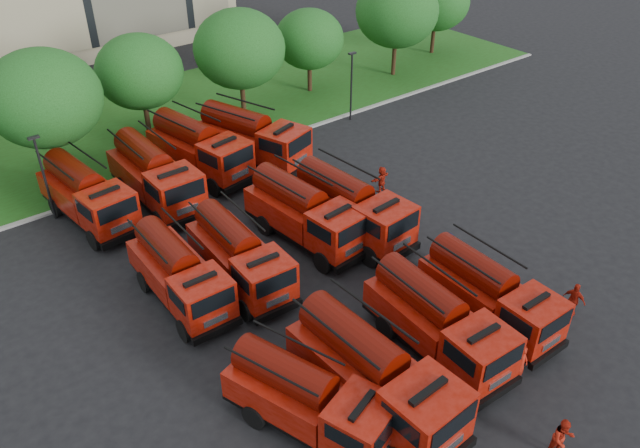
{
  "coord_description": "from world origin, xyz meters",
  "views": [
    {
      "loc": [
        -16.56,
        -15.36,
        19.28
      ],
      "look_at": [
        -0.25,
        5.34,
        1.8
      ],
      "focal_mm": 35.0,
      "sensor_mm": 36.0,
      "label": 1
    }
  ],
  "objects_px": {
    "fire_truck_6": "(304,213)",
    "firefighter_0": "(516,381)",
    "fire_truck_4": "(179,274)",
    "firefighter_3": "(445,263)",
    "fire_truck_9": "(155,175)",
    "firefighter_5": "(381,191)",
    "fire_truck_2": "(437,322)",
    "fire_truck_3": "(489,293)",
    "fire_truck_8": "(87,195)",
    "fire_truck_11": "(251,138)",
    "fire_truck_0": "(308,399)",
    "fire_truck_1": "(373,374)",
    "fire_truck_5": "(239,255)",
    "firefighter_2": "(570,314)",
    "firefighter_4": "(325,346)",
    "fire_truck_10": "(199,148)",
    "fire_truck_7": "(350,207)"
  },
  "relations": [
    {
      "from": "fire_truck_11",
      "to": "firefighter_4",
      "type": "distance_m",
      "value": 17.54
    },
    {
      "from": "fire_truck_6",
      "to": "firefighter_4",
      "type": "xyz_separation_m",
      "value": [
        -4.17,
        -6.93,
        -1.71
      ]
    },
    {
      "from": "fire_truck_5",
      "to": "firefighter_2",
      "type": "xyz_separation_m",
      "value": [
        10.58,
        -11.37,
        -1.6
      ]
    },
    {
      "from": "fire_truck_1",
      "to": "fire_truck_6",
      "type": "bearing_deg",
      "value": 63.99
    },
    {
      "from": "fire_truck_3",
      "to": "fire_truck_11",
      "type": "bearing_deg",
      "value": 91.34
    },
    {
      "from": "fire_truck_1",
      "to": "fire_truck_2",
      "type": "relative_size",
      "value": 1.07
    },
    {
      "from": "fire_truck_4",
      "to": "firefighter_3",
      "type": "bearing_deg",
      "value": -24.37
    },
    {
      "from": "fire_truck_1",
      "to": "fire_truck_6",
      "type": "relative_size",
      "value": 1.02
    },
    {
      "from": "firefighter_4",
      "to": "fire_truck_11",
      "type": "bearing_deg",
      "value": -60.0
    },
    {
      "from": "fire_truck_4",
      "to": "fire_truck_8",
      "type": "height_order",
      "value": "fire_truck_8"
    },
    {
      "from": "firefighter_4",
      "to": "firefighter_3",
      "type": "bearing_deg",
      "value": -121.69
    },
    {
      "from": "fire_truck_5",
      "to": "firefighter_5",
      "type": "height_order",
      "value": "fire_truck_5"
    },
    {
      "from": "firefighter_0",
      "to": "fire_truck_3",
      "type": "bearing_deg",
      "value": 41.29
    },
    {
      "from": "fire_truck_7",
      "to": "fire_truck_2",
      "type": "bearing_deg",
      "value": -111.97
    },
    {
      "from": "fire_truck_2",
      "to": "fire_truck_3",
      "type": "xyz_separation_m",
      "value": [
        3.2,
        -0.12,
        -0.06
      ]
    },
    {
      "from": "firefighter_2",
      "to": "firefighter_3",
      "type": "height_order",
      "value": "firefighter_3"
    },
    {
      "from": "fire_truck_2",
      "to": "firefighter_4",
      "type": "bearing_deg",
      "value": 142.1
    },
    {
      "from": "fire_truck_8",
      "to": "fire_truck_11",
      "type": "distance_m",
      "value": 10.91
    },
    {
      "from": "fire_truck_8",
      "to": "firefighter_5",
      "type": "xyz_separation_m",
      "value": [
        15.03,
        -7.66,
        -1.69
      ]
    },
    {
      "from": "fire_truck_7",
      "to": "firefighter_0",
      "type": "distance_m",
      "value": 12.48
    },
    {
      "from": "fire_truck_5",
      "to": "firefighter_3",
      "type": "bearing_deg",
      "value": -26.86
    },
    {
      "from": "fire_truck_8",
      "to": "fire_truck_11",
      "type": "bearing_deg",
      "value": -4.98
    },
    {
      "from": "fire_truck_10",
      "to": "firefighter_4",
      "type": "xyz_separation_m",
      "value": [
        -3.46,
        -16.93,
        -1.77
      ]
    },
    {
      "from": "fire_truck_6",
      "to": "firefighter_0",
      "type": "height_order",
      "value": "fire_truck_6"
    },
    {
      "from": "firefighter_4",
      "to": "firefighter_2",
      "type": "bearing_deg",
      "value": -155.13
    },
    {
      "from": "fire_truck_3",
      "to": "firefighter_0",
      "type": "relative_size",
      "value": 3.55
    },
    {
      "from": "fire_truck_4",
      "to": "fire_truck_10",
      "type": "height_order",
      "value": "fire_truck_10"
    },
    {
      "from": "fire_truck_3",
      "to": "firefighter_4",
      "type": "bearing_deg",
      "value": 156.17
    },
    {
      "from": "fire_truck_2",
      "to": "firefighter_2",
      "type": "bearing_deg",
      "value": -16.02
    },
    {
      "from": "fire_truck_5",
      "to": "firefighter_2",
      "type": "distance_m",
      "value": 15.61
    },
    {
      "from": "fire_truck_9",
      "to": "firefighter_5",
      "type": "bearing_deg",
      "value": -33.04
    },
    {
      "from": "fire_truck_0",
      "to": "firefighter_0",
      "type": "xyz_separation_m",
      "value": [
        7.97,
        -3.46,
        -1.53
      ]
    },
    {
      "from": "fire_truck_0",
      "to": "fire_truck_8",
      "type": "relative_size",
      "value": 0.93
    },
    {
      "from": "fire_truck_3",
      "to": "fire_truck_6",
      "type": "xyz_separation_m",
      "value": [
        -2.54,
        10.12,
        0.14
      ]
    },
    {
      "from": "fire_truck_7",
      "to": "fire_truck_10",
      "type": "bearing_deg",
      "value": 100.85
    },
    {
      "from": "firefighter_5",
      "to": "fire_truck_7",
      "type": "bearing_deg",
      "value": 19.78
    },
    {
      "from": "fire_truck_0",
      "to": "fire_truck_8",
      "type": "height_order",
      "value": "fire_truck_8"
    },
    {
      "from": "fire_truck_0",
      "to": "fire_truck_3",
      "type": "bearing_deg",
      "value": -19.49
    },
    {
      "from": "firefighter_0",
      "to": "firefighter_4",
      "type": "height_order",
      "value": "firefighter_0"
    },
    {
      "from": "fire_truck_4",
      "to": "firefighter_3",
      "type": "distance_m",
      "value": 13.27
    },
    {
      "from": "fire_truck_5",
      "to": "firefighter_4",
      "type": "relative_size",
      "value": 3.67
    },
    {
      "from": "fire_truck_1",
      "to": "fire_truck_9",
      "type": "xyz_separation_m",
      "value": [
        0.35,
        19.06,
        0.02
      ]
    },
    {
      "from": "fire_truck_5",
      "to": "firefighter_5",
      "type": "xyz_separation_m",
      "value": [
        11.39,
        2.23,
        -1.6
      ]
    },
    {
      "from": "fire_truck_9",
      "to": "firefighter_3",
      "type": "height_order",
      "value": "fire_truck_9"
    },
    {
      "from": "fire_truck_6",
      "to": "fire_truck_11",
      "type": "distance_m",
      "value": 9.51
    },
    {
      "from": "fire_truck_3",
      "to": "fire_truck_9",
      "type": "distance_m",
      "value": 19.86
    },
    {
      "from": "fire_truck_9",
      "to": "firefighter_2",
      "type": "relative_size",
      "value": 4.49
    },
    {
      "from": "firefighter_3",
      "to": "fire_truck_6",
      "type": "bearing_deg",
      "value": -60.46
    },
    {
      "from": "firefighter_0",
      "to": "firefighter_5",
      "type": "relative_size",
      "value": 1.19
    },
    {
      "from": "firefighter_5",
      "to": "fire_truck_5",
      "type": "bearing_deg",
      "value": 3.67
    }
  ]
}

